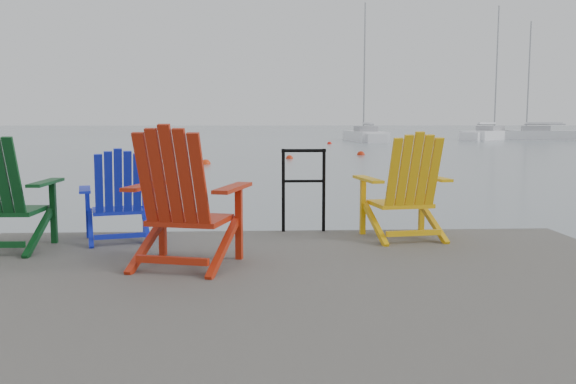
{
  "coord_description": "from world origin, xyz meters",
  "views": [
    {
      "loc": [
        -0.23,
        -4.09,
        1.7
      ],
      "look_at": [
        0.11,
        3.15,
        0.85
      ],
      "focal_mm": 38.0,
      "sensor_mm": 36.0,
      "label": 1
    }
  ],
  "objects_px": {
    "chair_red": "(183,198)",
    "sailboat_far": "(531,136)",
    "chair_blue": "(118,196)",
    "buoy_b": "(289,159)",
    "sailboat_near": "(365,137)",
    "sailboat_mid": "(492,135)",
    "buoy_a": "(206,164)",
    "handrail": "(304,182)",
    "buoy_c": "(361,155)",
    "chair_green": "(1,192)",
    "chair_yellow": "(406,187)",
    "buoy_d": "(329,144)"
  },
  "relations": [
    {
      "from": "chair_red",
      "to": "sailboat_far",
      "type": "xyz_separation_m",
      "value": [
        24.94,
        48.49,
        -0.72
      ]
    },
    {
      "from": "chair_blue",
      "to": "buoy_b",
      "type": "relative_size",
      "value": 2.83
    },
    {
      "from": "chair_blue",
      "to": "sailboat_near",
      "type": "bearing_deg",
      "value": 61.18
    },
    {
      "from": "sailboat_mid",
      "to": "buoy_a",
      "type": "distance_m",
      "value": 37.76
    },
    {
      "from": "chair_blue",
      "to": "buoy_a",
      "type": "bearing_deg",
      "value": 76.29
    },
    {
      "from": "handrail",
      "to": "chair_red",
      "type": "distance_m",
      "value": 1.92
    },
    {
      "from": "sailboat_near",
      "to": "buoy_c",
      "type": "distance_m",
      "value": 20.96
    },
    {
      "from": "chair_green",
      "to": "buoy_a",
      "type": "distance_m",
      "value": 18.24
    },
    {
      "from": "chair_green",
      "to": "chair_blue",
      "type": "bearing_deg",
      "value": 23.53
    },
    {
      "from": "chair_red",
      "to": "chair_blue",
      "type": "bearing_deg",
      "value": 140.59
    },
    {
      "from": "chair_green",
      "to": "chair_yellow",
      "type": "distance_m",
      "value": 3.87
    },
    {
      "from": "buoy_b",
      "to": "sailboat_far",
      "type": "bearing_deg",
      "value": 48.87
    },
    {
      "from": "chair_blue",
      "to": "chair_yellow",
      "type": "distance_m",
      "value": 2.89
    },
    {
      "from": "chair_green",
      "to": "buoy_b",
      "type": "distance_m",
      "value": 21.85
    },
    {
      "from": "sailboat_near",
      "to": "buoy_c",
      "type": "bearing_deg",
      "value": -102.76
    },
    {
      "from": "sailboat_near",
      "to": "sailboat_far",
      "type": "bearing_deg",
      "value": 8.5
    },
    {
      "from": "chair_red",
      "to": "sailboat_mid",
      "type": "bearing_deg",
      "value": 81.52
    },
    {
      "from": "chair_green",
      "to": "sailboat_far",
      "type": "relative_size",
      "value": 0.1
    },
    {
      "from": "chair_green",
      "to": "buoy_c",
      "type": "height_order",
      "value": "chair_green"
    },
    {
      "from": "handrail",
      "to": "sailboat_far",
      "type": "xyz_separation_m",
      "value": [
        23.84,
        46.92,
        -0.69
      ]
    },
    {
      "from": "handrail",
      "to": "sailboat_near",
      "type": "relative_size",
      "value": 0.08
    },
    {
      "from": "chair_green",
      "to": "sailboat_far",
      "type": "height_order",
      "value": "sailboat_far"
    },
    {
      "from": "chair_yellow",
      "to": "buoy_b",
      "type": "relative_size",
      "value": 3.3
    },
    {
      "from": "chair_blue",
      "to": "buoy_b",
      "type": "height_order",
      "value": "chair_blue"
    },
    {
      "from": "chair_red",
      "to": "handrail",
      "type": "bearing_deg",
      "value": 70.3
    },
    {
      "from": "chair_red",
      "to": "buoy_b",
      "type": "relative_size",
      "value": 3.54
    },
    {
      "from": "sailboat_mid",
      "to": "buoy_b",
      "type": "distance_m",
      "value": 33.06
    },
    {
      "from": "chair_red",
      "to": "sailboat_near",
      "type": "bearing_deg",
      "value": 93.58
    },
    {
      "from": "chair_green",
      "to": "chair_blue",
      "type": "height_order",
      "value": "chair_green"
    },
    {
      "from": "handrail",
      "to": "buoy_a",
      "type": "xyz_separation_m",
      "value": [
        -2.55,
        17.35,
        -1.04
      ]
    },
    {
      "from": "chair_green",
      "to": "buoy_d",
      "type": "relative_size",
      "value": 3.18
    },
    {
      "from": "chair_yellow",
      "to": "sailboat_near",
      "type": "distance_m",
      "value": 45.03
    },
    {
      "from": "sailboat_near",
      "to": "sailboat_far",
      "type": "height_order",
      "value": "sailboat_near"
    },
    {
      "from": "sailboat_near",
      "to": "sailboat_mid",
      "type": "xyz_separation_m",
      "value": [
        12.1,
        3.37,
        -0.0
      ]
    },
    {
      "from": "chair_green",
      "to": "buoy_b",
      "type": "relative_size",
      "value": 3.38
    },
    {
      "from": "buoy_c",
      "to": "chair_red",
      "type": "bearing_deg",
      "value": -102.81
    },
    {
      "from": "buoy_b",
      "to": "sailboat_near",
      "type": "bearing_deg",
      "value": 72.28
    },
    {
      "from": "chair_red",
      "to": "buoy_b",
      "type": "height_order",
      "value": "chair_red"
    },
    {
      "from": "sailboat_far",
      "to": "buoy_b",
      "type": "distance_m",
      "value": 34.89
    },
    {
      "from": "sailboat_far",
      "to": "buoy_a",
      "type": "height_order",
      "value": "sailboat_far"
    },
    {
      "from": "chair_green",
      "to": "chair_blue",
      "type": "relative_size",
      "value": 1.2
    },
    {
      "from": "handrail",
      "to": "sailboat_near",
      "type": "distance_m",
      "value": 44.73
    },
    {
      "from": "sailboat_far",
      "to": "buoy_d",
      "type": "distance_m",
      "value": 21.35
    },
    {
      "from": "chair_yellow",
      "to": "buoy_b",
      "type": "height_order",
      "value": "chair_yellow"
    },
    {
      "from": "handrail",
      "to": "buoy_c",
      "type": "relative_size",
      "value": 2.31
    },
    {
      "from": "chair_blue",
      "to": "sailboat_near",
      "type": "height_order",
      "value": "sailboat_near"
    },
    {
      "from": "handrail",
      "to": "sailboat_far",
      "type": "distance_m",
      "value": 52.63
    },
    {
      "from": "sailboat_mid",
      "to": "chair_blue",
      "type": "bearing_deg",
      "value": -71.92
    },
    {
      "from": "sailboat_far",
      "to": "buoy_c",
      "type": "height_order",
      "value": "sailboat_far"
    },
    {
      "from": "sailboat_far",
      "to": "buoy_c",
      "type": "xyz_separation_m",
      "value": [
        -19.28,
        -23.6,
        -0.36
      ]
    }
  ]
}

